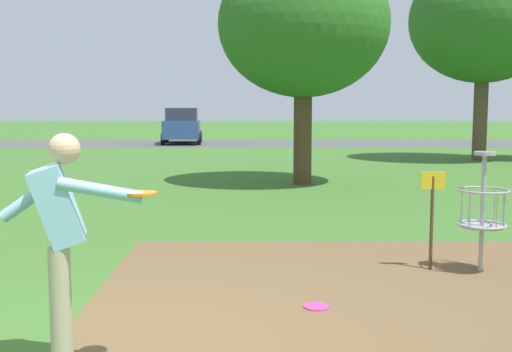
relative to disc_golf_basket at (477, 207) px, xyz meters
The scene contains 8 objects.
dirt_tee_pad 1.69m from the disc_golf_basket, 162.12° to the right, with size 5.47×4.14×0.01m, color brown.
disc_golf_basket is the anchor object (origin of this frame).
player_throwing 4.76m from the disc_golf_basket, 146.30° to the right, with size 1.17×0.43×1.71m.
frisbee_far_left 2.48m from the disc_golf_basket, 146.66° to the right, with size 0.24×0.24×0.02m, color #E53D99.
tree_near_left 16.54m from the disc_golf_basket, 69.61° to the left, with size 5.13×5.13×7.09m.
tree_mid_left 8.90m from the disc_golf_basket, 98.86° to the left, with size 4.12×4.12×5.62m.
parking_lot_strip 25.70m from the disc_golf_basket, 98.04° to the left, with size 36.00×6.00×0.01m, color #4C4C51.
parked_car_leftmost 26.30m from the disc_golf_basket, 103.30° to the left, with size 2.15×4.29×1.84m.
Camera 1 is at (0.97, -4.60, 1.89)m, focal length 43.88 mm.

